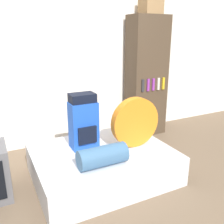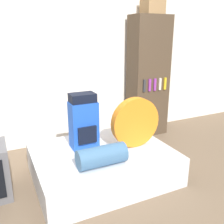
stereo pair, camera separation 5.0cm
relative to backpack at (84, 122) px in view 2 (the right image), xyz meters
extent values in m
plane|color=brown|center=(0.03, -0.59, -0.66)|extent=(16.00, 16.00, 0.00)
cube|color=white|center=(0.03, 1.08, 0.64)|extent=(8.00, 0.05, 2.60)
cube|color=silver|center=(0.15, -0.18, -0.49)|extent=(1.55, 1.21, 0.35)
cube|color=blue|center=(0.00, 0.00, -0.04)|extent=(0.31, 0.21, 0.55)
cube|color=black|center=(0.00, 0.01, 0.29)|extent=(0.29, 0.20, 0.10)
cube|color=black|center=(0.00, -0.12, -0.12)|extent=(0.22, 0.03, 0.20)
cylinder|color=orange|center=(0.56, -0.23, -0.02)|extent=(0.60, 0.10, 0.60)
cylinder|color=#3D668E|center=(0.01, -0.50, -0.21)|extent=(0.51, 0.21, 0.21)
cube|color=#473828|center=(1.41, 0.80, 0.30)|extent=(0.62, 0.38, 1.93)
cube|color=#2D2D33|center=(1.21, 0.60, 0.21)|extent=(0.04, 0.02, 0.19)
cube|color=purple|center=(1.31, 0.60, 0.21)|extent=(0.04, 0.02, 0.19)
cube|color=purple|center=(1.41, 0.60, 0.21)|extent=(0.04, 0.02, 0.19)
cube|color=beige|center=(1.51, 0.60, 0.21)|extent=(0.04, 0.02, 0.19)
cube|color=gold|center=(1.61, 0.60, 0.21)|extent=(0.04, 0.02, 0.19)
cube|color=#99754C|center=(1.46, 0.83, 1.38)|extent=(0.31, 0.26, 0.24)
camera|label=1|loc=(-0.93, -2.59, 0.98)|focal=40.00mm
camera|label=2|loc=(-0.89, -2.61, 0.98)|focal=40.00mm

